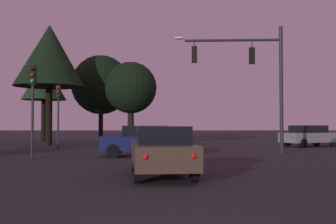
{
  "coord_description": "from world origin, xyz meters",
  "views": [
    {
      "loc": [
        -0.14,
        -5.08,
        1.56
      ],
      "look_at": [
        0.27,
        16.23,
        2.23
      ],
      "focal_mm": 43.79,
      "sensor_mm": 36.0,
      "label": 1
    }
  ],
  "objects_px": {
    "tree_behind_sign": "(131,88)",
    "tree_center_horizon": "(101,85)",
    "car_crossing_left": "(143,140)",
    "tree_right_cluster": "(44,81)",
    "car_nearside_lane": "(161,150)",
    "traffic_signal_mast_arm": "(251,68)",
    "traffic_light_corner_left": "(33,93)",
    "car_far_lane": "(310,136)",
    "traffic_light_corner_right": "(58,104)",
    "tree_left_far": "(49,56)"
  },
  "relations": [
    {
      "from": "tree_behind_sign",
      "to": "tree_center_horizon",
      "type": "distance_m",
      "value": 7.45
    },
    {
      "from": "car_crossing_left",
      "to": "tree_right_cluster",
      "type": "relative_size",
      "value": 0.55
    },
    {
      "from": "car_nearside_lane",
      "to": "tree_behind_sign",
      "type": "bearing_deg",
      "value": 97.11
    },
    {
      "from": "traffic_signal_mast_arm",
      "to": "tree_center_horizon",
      "type": "distance_m",
      "value": 18.01
    },
    {
      "from": "traffic_signal_mast_arm",
      "to": "traffic_light_corner_left",
      "type": "bearing_deg",
      "value": -163.88
    },
    {
      "from": "traffic_light_corner_left",
      "to": "car_far_lane",
      "type": "xyz_separation_m",
      "value": [
        16.53,
        9.92,
        -2.26
      ]
    },
    {
      "from": "traffic_signal_mast_arm",
      "to": "tree_right_cluster",
      "type": "relative_size",
      "value": 0.91
    },
    {
      "from": "traffic_signal_mast_arm",
      "to": "car_far_lane",
      "type": "xyz_separation_m",
      "value": [
        5.68,
        6.78,
        -3.84
      ]
    },
    {
      "from": "traffic_light_corner_right",
      "to": "tree_left_far",
      "type": "distance_m",
      "value": 7.07
    },
    {
      "from": "traffic_signal_mast_arm",
      "to": "car_crossing_left",
      "type": "height_order",
      "value": "traffic_signal_mast_arm"
    },
    {
      "from": "traffic_light_corner_right",
      "to": "tree_center_horizon",
      "type": "bearing_deg",
      "value": 84.23
    },
    {
      "from": "tree_behind_sign",
      "to": "tree_right_cluster",
      "type": "bearing_deg",
      "value": 136.4
    },
    {
      "from": "car_crossing_left",
      "to": "car_nearside_lane",
      "type": "bearing_deg",
      "value": -83.52
    },
    {
      "from": "tree_behind_sign",
      "to": "traffic_light_corner_right",
      "type": "bearing_deg",
      "value": -135.12
    },
    {
      "from": "car_nearside_lane",
      "to": "car_far_lane",
      "type": "xyz_separation_m",
      "value": [
        10.59,
        16.39,
        -0.0
      ]
    },
    {
      "from": "car_nearside_lane",
      "to": "tree_center_horizon",
      "type": "bearing_deg",
      "value": 102.43
    },
    {
      "from": "car_crossing_left",
      "to": "car_far_lane",
      "type": "relative_size",
      "value": 0.9
    },
    {
      "from": "traffic_light_corner_right",
      "to": "tree_right_cluster",
      "type": "bearing_deg",
      "value": 109.54
    },
    {
      "from": "traffic_light_corner_left",
      "to": "tree_center_horizon",
      "type": "xyz_separation_m",
      "value": [
        0.57,
        17.91,
        2.1
      ]
    },
    {
      "from": "car_crossing_left",
      "to": "tree_center_horizon",
      "type": "bearing_deg",
      "value": 105.12
    },
    {
      "from": "traffic_signal_mast_arm",
      "to": "tree_left_far",
      "type": "bearing_deg",
      "value": 145.36
    },
    {
      "from": "tree_right_cluster",
      "to": "traffic_signal_mast_arm",
      "type": "bearing_deg",
      "value": -45.96
    },
    {
      "from": "car_far_lane",
      "to": "tree_center_horizon",
      "type": "xyz_separation_m",
      "value": [
        -15.97,
        7.98,
        4.36
      ]
    },
    {
      "from": "traffic_light_corner_left",
      "to": "tree_center_horizon",
      "type": "distance_m",
      "value": 18.04
    },
    {
      "from": "car_nearside_lane",
      "to": "tree_behind_sign",
      "type": "xyz_separation_m",
      "value": [
        -2.21,
        17.69,
        3.48
      ]
    },
    {
      "from": "traffic_light_corner_left",
      "to": "tree_right_cluster",
      "type": "relative_size",
      "value": 0.57
    },
    {
      "from": "car_crossing_left",
      "to": "tree_left_far",
      "type": "distance_m",
      "value": 14.85
    },
    {
      "from": "car_nearside_lane",
      "to": "car_crossing_left",
      "type": "height_order",
      "value": "same"
    },
    {
      "from": "tree_center_horizon",
      "to": "tree_right_cluster",
      "type": "xyz_separation_m",
      "value": [
        -5.57,
        1.64,
        0.54
      ]
    },
    {
      "from": "car_far_lane",
      "to": "tree_behind_sign",
      "type": "distance_m",
      "value": 13.33
    },
    {
      "from": "traffic_signal_mast_arm",
      "to": "traffic_light_corner_right",
      "type": "xyz_separation_m",
      "value": [
        -11.4,
        3.82,
        -1.74
      ]
    },
    {
      "from": "car_crossing_left",
      "to": "tree_left_far",
      "type": "relative_size",
      "value": 0.45
    },
    {
      "from": "car_crossing_left",
      "to": "car_far_lane",
      "type": "xyz_separation_m",
      "value": [
        11.47,
        8.66,
        0.0
      ]
    },
    {
      "from": "car_far_lane",
      "to": "tree_right_cluster",
      "type": "height_order",
      "value": "tree_right_cluster"
    },
    {
      "from": "car_nearside_lane",
      "to": "tree_center_horizon",
      "type": "height_order",
      "value": "tree_center_horizon"
    },
    {
      "from": "car_far_lane",
      "to": "car_nearside_lane",
      "type": "bearing_deg",
      "value": -122.87
    },
    {
      "from": "traffic_signal_mast_arm",
      "to": "car_far_lane",
      "type": "relative_size",
      "value": 1.49
    },
    {
      "from": "traffic_signal_mast_arm",
      "to": "car_far_lane",
      "type": "height_order",
      "value": "traffic_signal_mast_arm"
    },
    {
      "from": "traffic_light_corner_right",
      "to": "car_nearside_lane",
      "type": "bearing_deg",
      "value": -64.24
    },
    {
      "from": "tree_left_far",
      "to": "traffic_light_corner_left",
      "type": "bearing_deg",
      "value": -78.15
    },
    {
      "from": "traffic_signal_mast_arm",
      "to": "tree_behind_sign",
      "type": "distance_m",
      "value": 10.78
    },
    {
      "from": "car_nearside_lane",
      "to": "car_far_lane",
      "type": "distance_m",
      "value": 19.52
    },
    {
      "from": "traffic_light_corner_left",
      "to": "tree_left_far",
      "type": "distance_m",
      "value": 13.27
    },
    {
      "from": "car_nearside_lane",
      "to": "tree_right_cluster",
      "type": "bearing_deg",
      "value": 112.82
    },
    {
      "from": "tree_center_horizon",
      "to": "tree_left_far",
      "type": "bearing_deg",
      "value": -120.17
    },
    {
      "from": "car_nearside_lane",
      "to": "car_far_lane",
      "type": "height_order",
      "value": "same"
    },
    {
      "from": "car_far_lane",
      "to": "tree_behind_sign",
      "type": "bearing_deg",
      "value": 174.22
    },
    {
      "from": "traffic_signal_mast_arm",
      "to": "traffic_light_corner_left",
      "type": "xyz_separation_m",
      "value": [
        -10.86,
        -3.14,
        -1.58
      ]
    },
    {
      "from": "tree_left_far",
      "to": "traffic_signal_mast_arm",
      "type": "bearing_deg",
      "value": -34.64
    },
    {
      "from": "traffic_light_corner_right",
      "to": "tree_behind_sign",
      "type": "bearing_deg",
      "value": 44.88
    }
  ]
}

